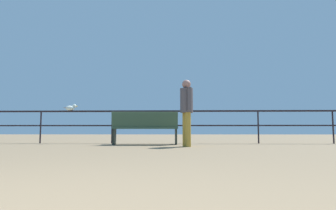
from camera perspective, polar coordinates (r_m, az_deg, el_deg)
The scene contains 4 objects.
pier_railing at distance 8.68m, azimuth -3.94°, elevation -2.73°, with size 24.17×0.05×0.99m.
bench_near_left at distance 7.82m, azimuth -4.57°, elevation -4.21°, with size 1.79×0.73×0.88m.
person_by_bench at distance 6.85m, azimuth 3.71°, elevation -0.60°, with size 0.31×0.49×1.59m.
seagull_on_rail at distance 9.26m, azimuth -18.75°, elevation -0.49°, with size 0.40×0.28×0.20m.
Camera 1 is at (0.85, -0.59, 0.37)m, focal length 30.66 mm.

